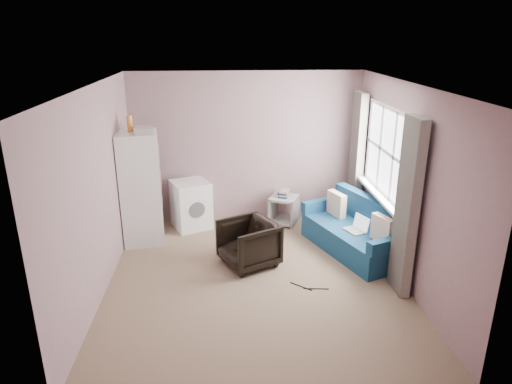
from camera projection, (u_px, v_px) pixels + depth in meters
room at (257, 189)px, 5.61m from camera, size 3.84×4.24×2.54m
armchair at (248, 241)px, 6.27m from camera, size 0.89×0.90×0.71m
fridge at (141, 188)px, 6.82m from camera, size 0.67×0.66×1.95m
washing_machine at (191, 204)px, 7.48m from camera, size 0.73×0.73×0.79m
side_table at (284, 208)px, 7.66m from camera, size 0.57×0.57×0.59m
sofa at (357, 233)px, 6.71m from camera, size 1.37×1.90×0.77m
window_dressing at (378, 180)px, 6.43m from camera, size 0.17×2.62×2.18m
floor_cables at (309, 288)px, 5.79m from camera, size 0.47×0.22×0.01m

